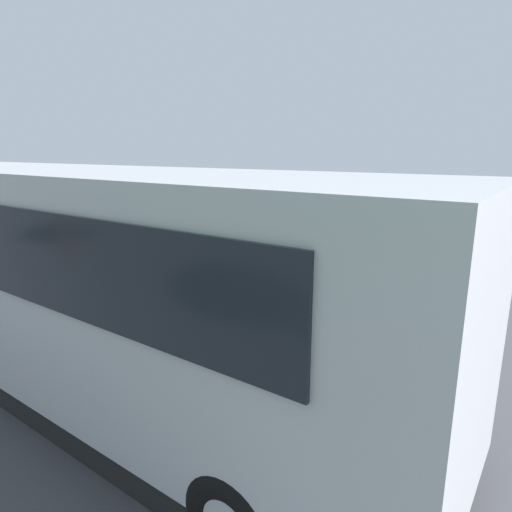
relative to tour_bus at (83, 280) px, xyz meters
name	(u,v)px	position (x,y,z in m)	size (l,w,h in m)	color
ground_plane	(303,308)	(-1.09, -4.75, -1.65)	(80.00, 80.00, 0.00)	#424247
tour_bus	(83,280)	(0.00, 0.00, 0.00)	(10.60, 2.73, 3.25)	#B7BABF
spectator_far_left	(275,303)	(-1.87, -2.30, -0.64)	(0.58, 0.36, 1.70)	black
spectator_left	(236,297)	(-1.17, -2.14, -0.63)	(0.58, 0.37, 1.72)	black
spectator_centre	(198,286)	(-0.20, -2.24, -0.62)	(0.57, 0.32, 1.73)	black
spectator_right	(166,273)	(1.03, -2.60, -0.66)	(0.58, 0.33, 1.67)	black
spectator_far_right	(142,267)	(1.70, -2.56, -0.61)	(0.58, 0.36, 1.74)	#473823
parked_motorcycle_silver	(399,382)	(-4.13, -1.83, -1.16)	(2.05, 0.58, 0.99)	black
parked_motorcycle_dark	(118,299)	(1.73, -1.90, -1.16)	(2.03, 0.69, 0.99)	black
stunt_motorcycle	(293,239)	(0.71, -7.37, -0.66)	(2.05, 0.58, 1.63)	black
traffic_cone	(338,276)	(-1.06, -6.65, -1.34)	(0.34, 0.34, 0.63)	orange
bay_line_a	(422,312)	(-3.38, -6.04, -1.64)	(0.16, 3.85, 0.01)	white
bay_line_b	(317,291)	(-0.78, -6.04, -1.64)	(0.18, 4.62, 0.01)	white
bay_line_c	(236,275)	(1.82, -6.04, -1.64)	(0.16, 3.63, 0.01)	white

